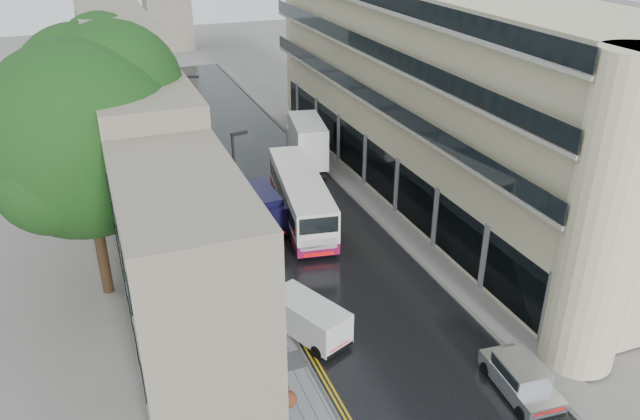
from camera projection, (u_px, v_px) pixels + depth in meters
road at (286, 200)px, 43.89m from camera, size 9.00×85.00×0.02m
left_sidewalk at (203, 212)px, 41.98m from camera, size 2.70×85.00×0.12m
right_sidewalk at (356, 188)px, 45.60m from camera, size 1.80×85.00×0.12m
old_shop_row at (133, 123)px, 40.29m from camera, size 4.50×56.00×12.00m
modern_block at (432, 94)px, 42.85m from camera, size 8.00×40.00×14.00m
tree_near at (88, 172)px, 30.52m from camera, size 10.56×10.56×13.89m
tree_far at (85, 111)px, 41.82m from camera, size 9.24×9.24×12.46m
cream_bus at (292, 221)px, 37.64m from camera, size 4.22×11.42×3.04m
white_lorry at (296, 151)px, 46.97m from camera, size 3.57×7.82×3.96m
silver_hatchback at (523, 405)px, 24.91m from camera, size 2.07×4.14×1.51m
white_van at (317, 340)px, 28.24m from camera, size 3.33×4.59×1.91m
navy_van at (255, 221)px, 38.05m from camera, size 2.29×5.28×2.65m
pedestrian at (216, 225)px, 38.35m from camera, size 0.71×0.54×1.73m
lamp_post_near at (237, 205)px, 33.52m from camera, size 0.93×0.41×8.10m
lamp_post_far at (192, 128)px, 45.60m from camera, size 0.88×0.48×7.70m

